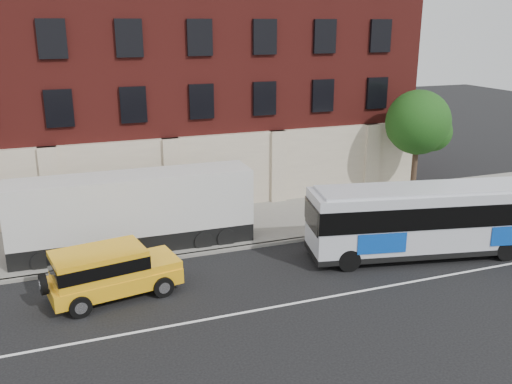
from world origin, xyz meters
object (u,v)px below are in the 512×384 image
object	(u,v)px
yellow_suv	(108,270)
shipping_container	(134,213)
city_bus	(440,217)
street_tree	(419,125)

from	to	relation	value
yellow_suv	shipping_container	distance (m)	4.57
shipping_container	city_bus	bearing A→B (deg)	-22.36
shipping_container	street_tree	bearing A→B (deg)	6.64
city_bus	shipping_container	size ratio (longest dim) A/B	1.11
city_bus	yellow_suv	size ratio (longest dim) A/B	2.27
city_bus	shipping_container	distance (m)	13.46
street_tree	yellow_suv	bearing A→B (deg)	-161.02
yellow_suv	shipping_container	bearing A→B (deg)	69.29
yellow_suv	shipping_container	world-z (taller)	shipping_container
street_tree	city_bus	bearing A→B (deg)	-117.97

